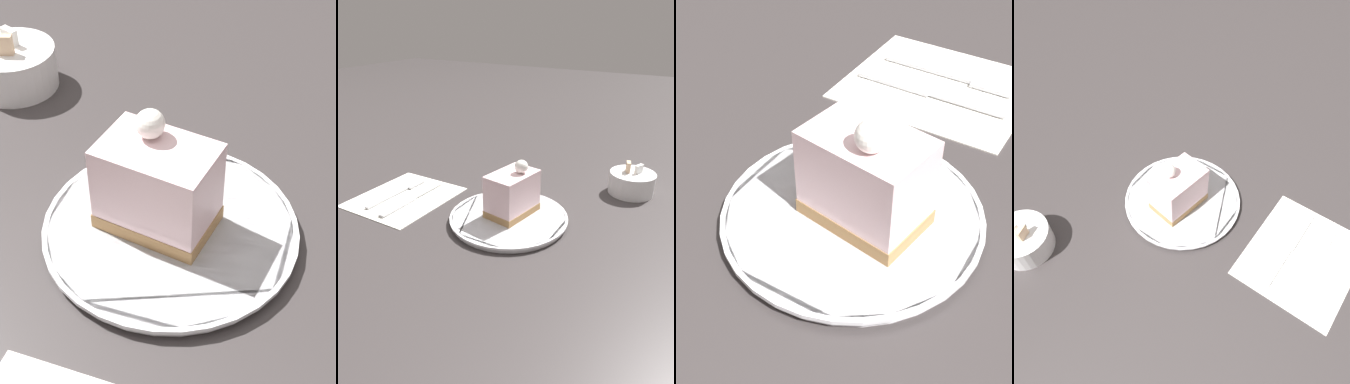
{
  "view_description": "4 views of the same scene",
  "coord_description": "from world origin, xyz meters",
  "views": [
    {
      "loc": [
        -0.32,
        -0.1,
        0.4
      ],
      "look_at": [
        0.02,
        0.01,
        0.07
      ],
      "focal_mm": 60.0,
      "sensor_mm": 36.0,
      "label": 1
    },
    {
      "loc": [
        0.33,
        -0.5,
        0.35
      ],
      "look_at": [
        0.04,
        0.0,
        0.07
      ],
      "focal_mm": 35.0,
      "sensor_mm": 36.0,
      "label": 2
    },
    {
      "loc": [
        0.31,
        0.17,
        0.32
      ],
      "look_at": [
        0.05,
        0.02,
        0.05
      ],
      "focal_mm": 50.0,
      "sensor_mm": 36.0,
      "label": 3
    },
    {
      "loc": [
        -0.21,
        0.36,
        0.58
      ],
      "look_at": [
        0.03,
        0.03,
        0.05
      ],
      "focal_mm": 35.0,
      "sensor_mm": 36.0,
      "label": 4
    }
  ],
  "objects": [
    {
      "name": "fork",
      "position": [
        -0.22,
        0.01,
        0.0
      ],
      "size": [
        0.02,
        0.16,
        0.0
      ],
      "rotation": [
        0.0,
        0.0,
        -0.01
      ],
      "color": "silver",
      "rests_on": "napkin"
    },
    {
      "name": "ground_plane",
      "position": [
        0.0,
        0.0,
        0.0
      ],
      "size": [
        4.0,
        4.0,
        0.0
      ],
      "primitive_type": "plane",
      "color": "#383333"
    },
    {
      "name": "napkin",
      "position": [
        -0.2,
        -0.01,
        0.0
      ],
      "size": [
        0.18,
        0.2,
        0.0
      ],
      "rotation": [
        0.0,
        0.0,
        -0.01
      ],
      "color": "white",
      "rests_on": "ground_plane"
    },
    {
      "name": "knife",
      "position": [
        -0.18,
        -0.02,
        0.0
      ],
      "size": [
        0.02,
        0.17,
        0.0
      ],
      "rotation": [
        0.0,
        0.0,
        -0.01
      ],
      "color": "silver",
      "rests_on": "napkin"
    },
    {
      "name": "sugar_bowl",
      "position": [
        0.2,
        0.25,
        0.02
      ],
      "size": [
        0.09,
        0.09,
        0.07
      ],
      "color": "white",
      "rests_on": "ground_plane"
    },
    {
      "name": "plate",
      "position": [
        0.04,
        0.02,
        0.01
      ],
      "size": [
        0.22,
        0.22,
        0.01
      ],
      "color": "white",
      "rests_on": "ground_plane"
    },
    {
      "name": "cake_slice",
      "position": [
        0.04,
        0.03,
        0.05
      ],
      "size": [
        0.08,
        0.1,
        0.1
      ],
      "rotation": [
        0.0,
        0.0,
        -0.16
      ],
      "color": "#9E7547",
      "rests_on": "plate"
    }
  ]
}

